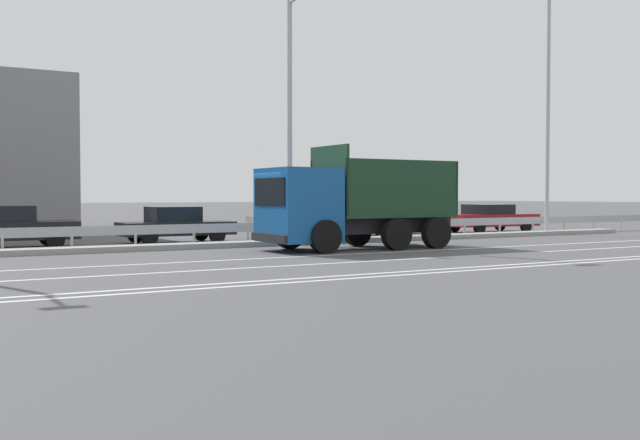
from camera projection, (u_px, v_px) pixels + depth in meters
ground_plane at (293, 250)px, 24.38m from camera, size 320.00×320.00×0.00m
lane_strip_0 at (392, 252)px, 23.49m from camera, size 67.41×0.16×0.01m
lane_strip_1 at (439, 257)px, 21.52m from camera, size 67.41×0.16×0.01m
lane_strip_2 at (507, 265)px, 19.20m from camera, size 67.41×0.16×0.01m
lane_strip_3 at (523, 267)px, 18.71m from camera, size 67.41×0.16×0.01m
median_island at (260, 243)px, 26.52m from camera, size 37.07×1.10×0.18m
median_guardrail at (248, 229)px, 27.33m from camera, size 67.41×0.09×0.78m
dump_truck at (336, 209)px, 24.52m from camera, size 6.83×2.73×3.40m
median_road_sign at (363, 212)px, 28.75m from camera, size 0.67×0.16×2.21m
street_lamp_2 at (291, 108)px, 26.76m from camera, size 0.72×2.18×8.85m
street_lamp_3 at (551, 102)px, 33.83m from camera, size 0.71×2.46×10.96m
parked_car_3 at (8, 227)px, 25.14m from camera, size 4.48×2.07×1.44m
parked_car_4 at (175, 225)px, 28.09m from camera, size 4.23×1.86×1.37m
parked_car_5 at (296, 221)px, 31.16m from camera, size 4.01×2.07×1.37m
parked_car_6 at (394, 220)px, 33.63m from camera, size 4.35×2.12×1.32m
parked_car_7 at (490, 218)px, 36.36m from camera, size 4.77×2.15×1.35m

